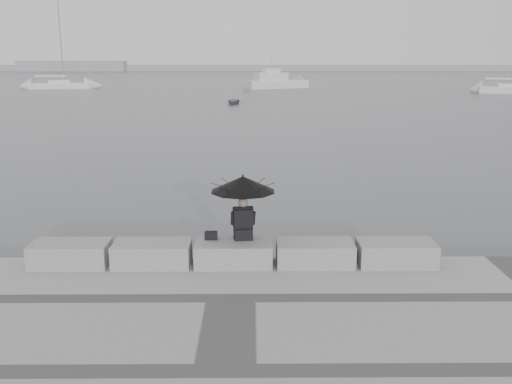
{
  "coord_description": "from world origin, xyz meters",
  "views": [
    {
      "loc": [
        0.38,
        -11.7,
        4.81
      ],
      "look_at": [
        0.49,
        3.0,
        1.24
      ],
      "focal_mm": 40.0,
      "sensor_mm": 36.0,
      "label": 1
    }
  ],
  "objects_px": {
    "dinghy": "(234,101)",
    "sailboat_left": "(60,85)",
    "motor_cruiser": "(276,82)",
    "sailboat_right": "(507,89)",
    "seated_person": "(243,191)"
  },
  "relations": [
    {
      "from": "sailboat_right",
      "to": "dinghy",
      "type": "relative_size",
      "value": 4.69
    },
    {
      "from": "motor_cruiser",
      "to": "dinghy",
      "type": "xyz_separation_m",
      "value": [
        -5.29,
        -25.62,
        -0.66
      ]
    },
    {
      "from": "dinghy",
      "to": "motor_cruiser",
      "type": "bearing_deg",
      "value": 83.3
    },
    {
      "from": "sailboat_right",
      "to": "dinghy",
      "type": "height_order",
      "value": "sailboat_right"
    },
    {
      "from": "sailboat_left",
      "to": "dinghy",
      "type": "bearing_deg",
      "value": -55.14
    },
    {
      "from": "sailboat_left",
      "to": "sailboat_right",
      "type": "bearing_deg",
      "value": -19.97
    },
    {
      "from": "sailboat_left",
      "to": "motor_cruiser",
      "type": "bearing_deg",
      "value": -9.4
    },
    {
      "from": "seated_person",
      "to": "dinghy",
      "type": "height_order",
      "value": "seated_person"
    },
    {
      "from": "motor_cruiser",
      "to": "dinghy",
      "type": "bearing_deg",
      "value": -126.95
    },
    {
      "from": "seated_person",
      "to": "motor_cruiser",
      "type": "xyz_separation_m",
      "value": [
        3.69,
        70.71,
        -1.15
      ]
    },
    {
      "from": "motor_cruiser",
      "to": "dinghy",
      "type": "distance_m",
      "value": 26.17
    },
    {
      "from": "seated_person",
      "to": "dinghy",
      "type": "bearing_deg",
      "value": 82.95
    },
    {
      "from": "sailboat_left",
      "to": "sailboat_right",
      "type": "xyz_separation_m",
      "value": [
        58.84,
        -10.19,
        0.02
      ]
    },
    {
      "from": "seated_person",
      "to": "sailboat_right",
      "type": "relative_size",
      "value": 0.11
    },
    {
      "from": "dinghy",
      "to": "sailboat_left",
      "type": "bearing_deg",
      "value": 139.97
    }
  ]
}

